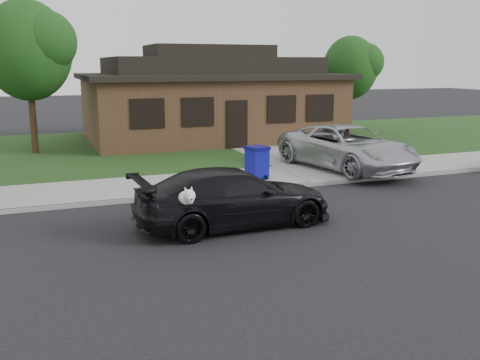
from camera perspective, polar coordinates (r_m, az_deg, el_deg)
name	(u,v)px	position (r m, az deg, el deg)	size (l,w,h in m)	color
ground	(242,229)	(12.78, 0.18, -5.30)	(120.00, 120.00, 0.00)	black
sidewalk	(186,184)	(17.37, -5.77, -0.42)	(60.00, 3.00, 0.12)	gray
curb	(199,194)	(15.96, -4.35, -1.53)	(60.00, 0.12, 0.12)	gray
lawn	(140,148)	(25.05, -10.60, 3.35)	(60.00, 13.00, 0.13)	#193814
driveway	(286,150)	(24.06, 4.96, 3.17)	(4.50, 13.00, 0.14)	gray
sedan	(234,197)	(12.90, -0.69, -1.87)	(4.95, 2.39, 1.41)	black
minivan	(347,147)	(19.69, 11.34, 3.46)	(2.60, 5.63, 1.56)	#B6B8BD
recycling_bin	(257,162)	(17.73, 1.82, 1.90)	(0.79, 0.79, 1.08)	#0C0F88
house	(209,98)	(27.72, -3.30, 8.69)	(12.60, 8.60, 4.65)	#422B1C
tree_0	(32,49)	(24.25, -21.35, 12.93)	(3.78, 3.60, 6.34)	#332114
tree_1	(354,67)	(30.61, 12.02, 11.74)	(3.15, 3.00, 5.25)	#332114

